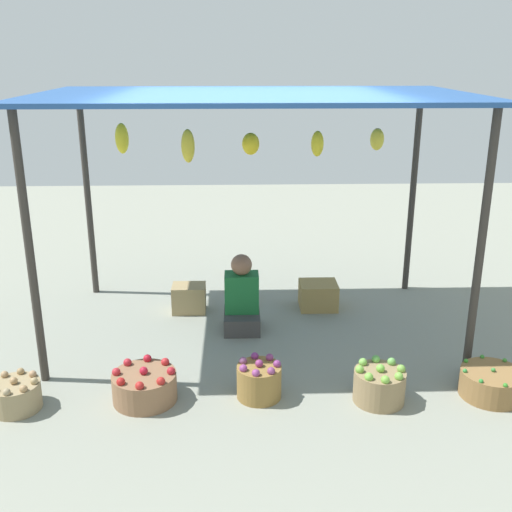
{
  "coord_description": "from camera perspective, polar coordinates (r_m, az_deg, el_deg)",
  "views": [
    {
      "loc": [
        -0.17,
        -5.66,
        2.67
      ],
      "look_at": [
        0.0,
        -0.56,
        0.95
      ],
      "focal_mm": 42.54,
      "sensor_mm": 36.0,
      "label": 1
    }
  ],
  "objects": [
    {
      "name": "wooden_crate_stacked_rear",
      "position": [
        6.6,
        -6.31,
        -3.97
      ],
      "size": [
        0.35,
        0.27,
        0.3
      ],
      "primitive_type": "cube",
      "color": "#9E8457",
      "rests_on": "ground"
    },
    {
      "name": "market_stall_structure",
      "position": [
        5.69,
        -0.26,
        13.46
      ],
      "size": [
        3.96,
        2.31,
        2.32
      ],
      "color": "#38332D",
      "rests_on": "ground"
    },
    {
      "name": "basket_potatoes",
      "position": [
        5.23,
        -21.65,
        -12.06
      ],
      "size": [
        0.39,
        0.39,
        0.27
      ],
      "color": "#95815C",
      "rests_on": "ground"
    },
    {
      "name": "basket_red_apples",
      "position": [
        5.06,
        -10.43,
        -11.94
      ],
      "size": [
        0.52,
        0.52,
        0.3
      ],
      "color": "#886244",
      "rests_on": "ground"
    },
    {
      "name": "vendor_person",
      "position": [
        6.11,
        -1.35,
        -4.22
      ],
      "size": [
        0.36,
        0.44,
        0.78
      ],
      "color": "#3F3D3C",
      "rests_on": "ground"
    },
    {
      "name": "basket_green_chilies",
      "position": [
        5.4,
        21.26,
        -11.09
      ],
      "size": [
        0.51,
        0.51,
        0.25
      ],
      "color": "olive",
      "rests_on": "ground"
    },
    {
      "name": "basket_green_apples",
      "position": [
        5.06,
        11.52,
        -11.8
      ],
      "size": [
        0.41,
        0.41,
        0.32
      ],
      "color": "#8F7650",
      "rests_on": "ground"
    },
    {
      "name": "wooden_crate_near_vendor",
      "position": [
        6.69,
        5.87,
        -3.7
      ],
      "size": [
        0.41,
        0.35,
        0.29
      ],
      "primitive_type": "cube",
      "color": "#9C7F47",
      "rests_on": "ground"
    },
    {
      "name": "basket_purple_onions",
      "position": [
        5.01,
        0.31,
        -11.63
      ],
      "size": [
        0.36,
        0.36,
        0.33
      ],
      "color": "olive",
      "rests_on": "ground"
    },
    {
      "name": "ground_plane",
      "position": [
        6.26,
        -0.17,
        -6.62
      ],
      "size": [
        14.0,
        14.0,
        0.0
      ],
      "primitive_type": "plane",
      "color": "gray"
    }
  ]
}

